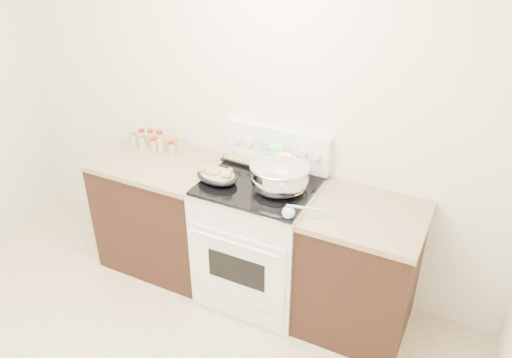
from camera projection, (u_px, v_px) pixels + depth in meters
The scene contains 10 objects.
room_shell at pixel (22, 159), 1.97m from camera, with size 4.10×3.60×2.75m.
counter_left at pixel (164, 212), 3.88m from camera, with size 0.93×0.67×0.92m.
counter_right at pixel (359, 270), 3.28m from camera, with size 0.73×0.67×0.92m.
kitchen_range at pixel (259, 238), 3.54m from camera, with size 0.78×0.73×1.22m.
mixing_bowl at pixel (280, 177), 3.21m from camera, with size 0.50×0.50×0.23m.
roasting_pan at pixel (217, 175), 3.31m from camera, with size 0.33×0.25×0.11m.
baking_sheet at pixel (253, 157), 3.60m from camera, with size 0.41×0.30×0.06m.
wooden_spoon at pixel (264, 183), 3.29m from camera, with size 0.16×0.21×0.04m.
blue_ladle at pixel (291, 212), 2.95m from camera, with size 0.24×0.17×0.10m.
spice_jars at pixel (155, 141), 3.80m from camera, with size 0.40×0.16×0.12m.
Camera 1 is at (1.61, -1.15, 2.61)m, focal length 35.00 mm.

